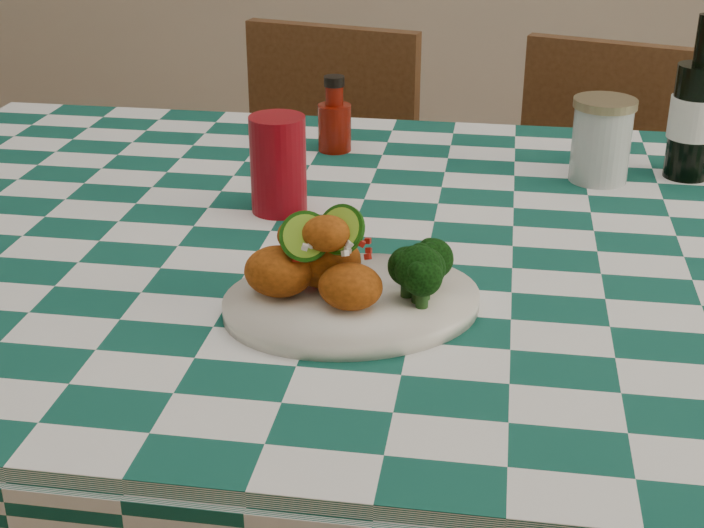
% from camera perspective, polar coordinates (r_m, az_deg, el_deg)
% --- Properties ---
extents(dining_table, '(1.66, 1.06, 0.79)m').
position_cam_1_polar(dining_table, '(1.43, 4.03, -13.20)').
color(dining_table, '#114D3F').
rests_on(dining_table, ground).
extents(plate, '(0.34, 0.30, 0.02)m').
position_cam_1_polar(plate, '(1.05, 0.00, -2.27)').
color(plate, silver).
rests_on(plate, dining_table).
extents(fried_chicken_pile, '(0.14, 0.10, 0.09)m').
position_cam_1_polar(fried_chicken_pile, '(1.03, -1.39, 0.50)').
color(fried_chicken_pile, '#B04E11').
rests_on(fried_chicken_pile, plate).
extents(broccoli_side, '(0.09, 0.09, 0.07)m').
position_cam_1_polar(broccoli_side, '(1.04, 4.21, -0.17)').
color(broccoli_side, black).
rests_on(broccoli_side, plate).
extents(red_tumbler, '(0.08, 0.08, 0.13)m').
position_cam_1_polar(red_tumbler, '(1.30, -4.32, 5.79)').
color(red_tumbler, maroon).
rests_on(red_tumbler, dining_table).
extents(ketchup_bottle, '(0.05, 0.05, 0.12)m').
position_cam_1_polar(ketchup_bottle, '(1.55, -1.03, 8.73)').
color(ketchup_bottle, '#6B0F05').
rests_on(ketchup_bottle, dining_table).
extents(mason_jar, '(0.10, 0.10, 0.12)m').
position_cam_1_polar(mason_jar, '(1.46, 14.30, 6.99)').
color(mason_jar, '#B2BCBA').
rests_on(mason_jar, dining_table).
extents(beer_bottle, '(0.08, 0.08, 0.24)m').
position_cam_1_polar(beer_bottle, '(1.50, 19.41, 9.08)').
color(beer_bottle, black).
rests_on(beer_bottle, dining_table).
extents(wooden_chair_left, '(0.47, 0.49, 0.86)m').
position_cam_1_polar(wooden_chair_left, '(2.12, -2.97, 1.30)').
color(wooden_chair_left, '#472814').
rests_on(wooden_chair_left, ground).
extents(wooden_chair_right, '(0.49, 0.50, 0.85)m').
position_cam_1_polar(wooden_chair_right, '(2.04, 13.22, -0.34)').
color(wooden_chair_right, '#472814').
rests_on(wooden_chair_right, ground).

